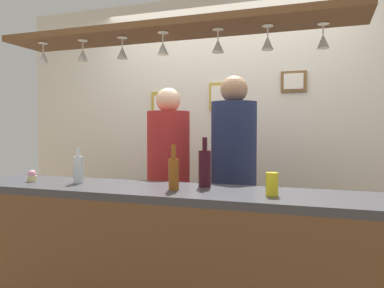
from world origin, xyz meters
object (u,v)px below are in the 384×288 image
object	(u,v)px
bottle_wine_dark_red	(205,167)
picture_frame_crest	(219,96)
bottle_beer_amber_tall	(174,173)
person_middle_navy_shirt	(234,167)
drink_can	(272,184)
picture_frame_upper_small	(294,81)
cupcake	(32,176)
person_left_red_shirt	(168,171)
bottle_soda_clear	(78,169)
picture_frame_caricature	(164,109)

from	to	relation	value
bottle_wine_dark_red	picture_frame_crest	size ratio (longest dim) A/B	1.15
bottle_beer_amber_tall	person_middle_navy_shirt	bearing A→B (deg)	77.89
person_middle_navy_shirt	drink_can	bearing A→B (deg)	-63.57
drink_can	picture_frame_crest	distance (m)	1.72
bottle_beer_amber_tall	picture_frame_upper_small	world-z (taller)	picture_frame_upper_small
bottle_beer_amber_tall	cupcake	bearing A→B (deg)	179.63
bottle_wine_dark_red	cupcake	world-z (taller)	bottle_wine_dark_red
picture_frame_upper_small	cupcake	bearing A→B (deg)	-137.22
bottle_wine_dark_red	drink_can	distance (m)	0.47
person_left_red_shirt	person_middle_navy_shirt	distance (m)	0.53
person_left_red_shirt	picture_frame_upper_small	distance (m)	1.36
bottle_soda_clear	cupcake	distance (m)	0.34
cupcake	bottle_soda_clear	bearing A→B (deg)	9.33
picture_frame_upper_small	bottle_soda_clear	bearing A→B (deg)	-131.57
person_middle_navy_shirt	drink_can	xyz separation A→B (m)	(0.39, -0.78, -0.00)
person_left_red_shirt	picture_frame_caricature	world-z (taller)	picture_frame_caricature
bottle_soda_clear	bottle_wine_dark_red	size ratio (longest dim) A/B	0.77
person_middle_navy_shirt	bottle_beer_amber_tall	distance (m)	0.80
bottle_soda_clear	cupcake	size ratio (longest dim) A/B	2.95
bottle_wine_dark_red	picture_frame_upper_small	bearing A→B (deg)	71.87
drink_can	picture_frame_crest	world-z (taller)	picture_frame_crest
bottle_beer_amber_tall	picture_frame_crest	distance (m)	1.56
drink_can	picture_frame_upper_small	size ratio (longest dim) A/B	0.55
picture_frame_crest	drink_can	bearing A→B (deg)	-64.46
drink_can	picture_frame_crest	size ratio (longest dim) A/B	0.47
bottle_wine_dark_red	picture_frame_upper_small	size ratio (longest dim) A/B	1.36
person_left_red_shirt	picture_frame_crest	xyz separation A→B (m)	(0.23, 0.67, 0.64)
picture_frame_crest	picture_frame_caricature	size ratio (longest dim) A/B	0.76
drink_can	bottle_soda_clear	bearing A→B (deg)	177.09
bottle_soda_clear	picture_frame_caricature	xyz separation A→B (m)	(-0.01, 1.39, 0.46)
bottle_wine_dark_red	person_middle_navy_shirt	bearing A→B (deg)	86.21
person_middle_navy_shirt	picture_frame_caricature	distance (m)	1.21
drink_can	cupcake	bearing A→B (deg)	179.65
bottle_beer_amber_tall	picture_frame_crest	xyz separation A→B (m)	(-0.14, 1.45, 0.56)
bottle_beer_amber_tall	picture_frame_crest	size ratio (longest dim) A/B	1.00
person_middle_navy_shirt	bottle_soda_clear	xyz separation A→B (m)	(-0.86, -0.72, 0.03)
person_middle_navy_shirt	cupcake	world-z (taller)	person_middle_navy_shirt
bottle_beer_amber_tall	drink_can	world-z (taller)	bottle_beer_amber_tall
picture_frame_caricature	bottle_beer_amber_tall	bearing A→B (deg)	-64.19
picture_frame_crest	bottle_wine_dark_red	bearing A→B (deg)	-78.10
person_left_red_shirt	cupcake	size ratio (longest dim) A/B	21.32
bottle_beer_amber_tall	picture_frame_caricature	world-z (taller)	picture_frame_caricature
bottle_wine_dark_red	cupcake	distance (m)	1.16
drink_can	cupcake	world-z (taller)	drink_can
person_left_red_shirt	cupcake	world-z (taller)	person_left_red_shirt
bottle_beer_amber_tall	drink_can	size ratio (longest dim) A/B	2.13
bottle_soda_clear	picture_frame_caricature	distance (m)	1.47
picture_frame_crest	picture_frame_upper_small	world-z (taller)	picture_frame_upper_small
picture_frame_caricature	picture_frame_upper_small	bearing A→B (deg)	0.00
person_middle_navy_shirt	bottle_soda_clear	size ratio (longest dim) A/B	7.54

